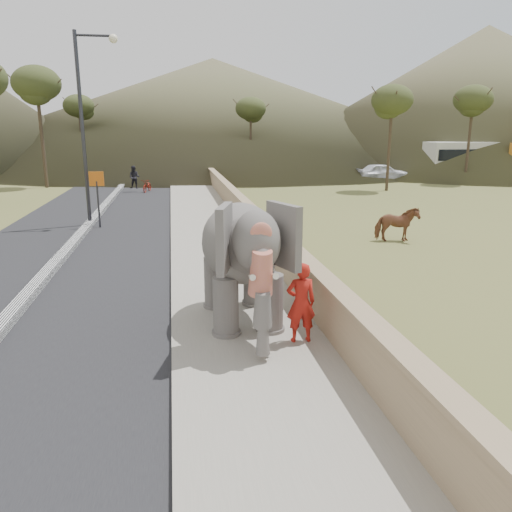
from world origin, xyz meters
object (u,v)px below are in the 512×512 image
(elephant_and_man, at_px, (242,260))
(motorcyclist, at_px, (141,182))
(cow, at_px, (397,224))
(lamppost, at_px, (89,111))

(elephant_and_man, distance_m, motorcyclist, 24.71)
(motorcyclist, bearing_deg, cow, -59.16)
(lamppost, xyz_separation_m, elephant_and_man, (4.71, -12.50, -3.42))
(cow, relative_size, elephant_and_man, 0.42)
(lamppost, distance_m, motorcyclist, 12.73)
(lamppost, xyz_separation_m, cow, (11.57, -5.27, -4.21))
(lamppost, relative_size, cow, 5.13)
(lamppost, distance_m, elephant_and_man, 13.79)
(cow, bearing_deg, lamppost, 73.87)
(elephant_and_man, relative_size, motorcyclist, 2.08)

